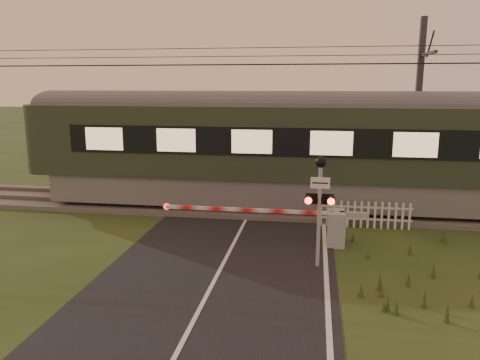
% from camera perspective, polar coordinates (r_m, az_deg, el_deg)
% --- Properties ---
extents(ground, '(160.00, 160.00, 0.00)m').
position_cam_1_polar(ground, '(12.34, -2.63, -11.30)').
color(ground, '#243916').
rests_on(ground, ground).
extents(road, '(6.00, 140.00, 0.03)m').
position_cam_1_polar(road, '(12.12, -2.78, -11.68)').
color(road, black).
rests_on(road, ground).
extents(track_bed, '(140.00, 3.40, 0.39)m').
position_cam_1_polar(track_bed, '(18.39, 1.49, -3.28)').
color(track_bed, '#47423D').
rests_on(track_bed, ground).
extents(overhead_wires, '(120.00, 0.62, 0.62)m').
position_cam_1_polar(overhead_wires, '(17.79, 1.59, 14.62)').
color(overhead_wires, black).
rests_on(overhead_wires, ground).
extents(boom_gate, '(6.37, 0.81, 1.08)m').
position_cam_1_polar(boom_gate, '(14.49, 10.46, -5.47)').
color(boom_gate, gray).
rests_on(boom_gate, ground).
extents(crossing_signal, '(0.76, 0.33, 2.98)m').
position_cam_1_polar(crossing_signal, '(12.31, 9.71, -1.46)').
color(crossing_signal, gray).
rests_on(crossing_signal, ground).
extents(picket_fence, '(3.15, 0.08, 0.92)m').
position_cam_1_polar(picket_fence, '(16.40, 14.95, -4.10)').
color(picket_fence, silver).
rests_on(picket_fence, ground).
extents(catenary_mast, '(0.23, 2.47, 7.37)m').
position_cam_1_polar(catenary_mast, '(20.27, 20.84, 8.14)').
color(catenary_mast, '#2D2D30').
rests_on(catenary_mast, ground).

